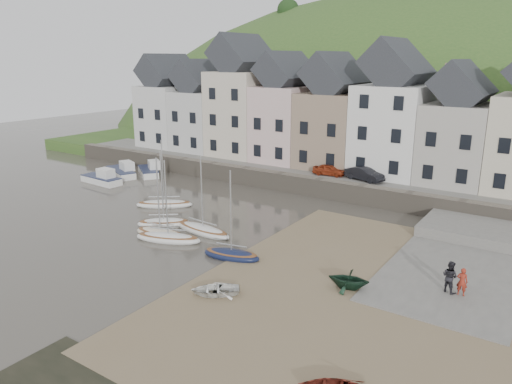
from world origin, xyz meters
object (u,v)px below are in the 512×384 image
Objects in this scene: rowboat_green at (349,279)px; rowboat_white at (215,289)px; sailboat_0 at (164,204)px; person_dark at (450,277)px; car_right at (365,174)px; person_red at (462,282)px; car_left at (329,170)px.

rowboat_white is at bearing -64.69° from rowboat_green.
sailboat_0 is 2.28× the size of rowboat_white.
car_right is (-11.73, 16.44, 1.19)m from person_dark.
car_right is (-12.41, 16.46, 1.31)m from person_red.
rowboat_green is 6.28m from person_red.
car_left reaches higher than rowboat_green.
rowboat_white is at bearing -175.33° from car_left.
rowboat_green is at bearing 90.49° from rowboat_white.
person_red is at bearing -6.77° from sailboat_0.
person_red is 0.87× the size of person_dark.
rowboat_white is 1.47× the size of person_dark.
sailboat_0 is 16.76m from car_left.
rowboat_white is (14.47, -10.71, 0.09)m from sailboat_0.
rowboat_white is 13.95m from person_red.
rowboat_white is 0.85× the size of car_left.
car_right is at bearing -53.45° from person_red.
person_red is at bearing -141.42° from car_left.
person_dark is at bearing -1.50° from person_red.
car_right is at bearing 44.19° from sailboat_0.
sailboat_0 is at bearing 149.78° from car_right.
rowboat_green is at bearing -144.99° from car_right.
rowboat_white is at bearing -36.51° from sailboat_0.
sailboat_0 reaches higher than rowboat_green.
sailboat_0 is at bearing 137.35° from car_left.
rowboat_white is 24.15m from car_right.
car_left is at bearing 152.05° from rowboat_white.
person_red is 0.42× the size of car_right.
sailboat_0 reaches higher than car_right.
rowboat_green is at bearing -157.15° from car_left.
rowboat_white is 13.40m from person_dark.
car_left is at bearing -25.68° from person_dark.
car_left is at bearing -164.96° from rowboat_green.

